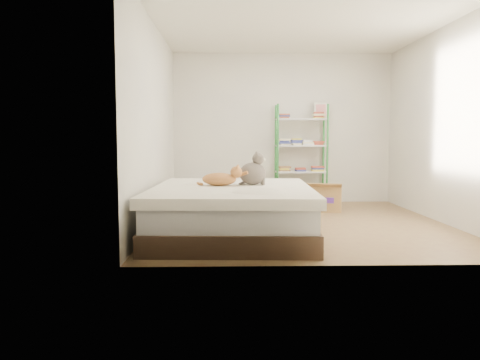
{
  "coord_description": "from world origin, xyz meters",
  "views": [
    {
      "loc": [
        -0.96,
        -6.12,
        1.11
      ],
      "look_at": [
        -0.81,
        -0.49,
        0.62
      ],
      "focal_mm": 35.0,
      "sensor_mm": 36.0,
      "label": 1
    }
  ],
  "objects_px": {
    "orange_cat": "(219,178)",
    "cardboard_box": "(323,198)",
    "white_bin": "(200,192)",
    "shelf_unit": "(301,154)",
    "bed": "(232,211)",
    "grey_cat": "(253,169)"
  },
  "relations": [
    {
      "from": "grey_cat",
      "to": "orange_cat",
      "type": "bearing_deg",
      "value": 100.28
    },
    {
      "from": "bed",
      "to": "orange_cat",
      "type": "relative_size",
      "value": 4.88
    },
    {
      "from": "orange_cat",
      "to": "cardboard_box",
      "type": "xyz_separation_m",
      "value": [
        1.59,
        1.79,
        -0.47
      ]
    },
    {
      "from": "bed",
      "to": "cardboard_box",
      "type": "relative_size",
      "value": 3.64
    },
    {
      "from": "white_bin",
      "to": "orange_cat",
      "type": "bearing_deg",
      "value": -81.43
    },
    {
      "from": "bed",
      "to": "shelf_unit",
      "type": "bearing_deg",
      "value": 67.94
    },
    {
      "from": "cardboard_box",
      "to": "bed",
      "type": "bearing_deg",
      "value": -116.12
    },
    {
      "from": "bed",
      "to": "cardboard_box",
      "type": "xyz_separation_m",
      "value": [
        1.44,
        1.9,
        -0.09
      ]
    },
    {
      "from": "grey_cat",
      "to": "cardboard_box",
      "type": "xyz_separation_m",
      "value": [
        1.19,
        1.69,
        -0.57
      ]
    },
    {
      "from": "cardboard_box",
      "to": "shelf_unit",
      "type": "bearing_deg",
      "value": 116.77
    },
    {
      "from": "cardboard_box",
      "to": "orange_cat",
      "type": "bearing_deg",
      "value": -120.48
    },
    {
      "from": "grey_cat",
      "to": "shelf_unit",
      "type": "xyz_separation_m",
      "value": [
        0.97,
        2.47,
        0.1
      ]
    },
    {
      "from": "bed",
      "to": "shelf_unit",
      "type": "distance_m",
      "value": 2.99
    },
    {
      "from": "shelf_unit",
      "to": "white_bin",
      "type": "height_order",
      "value": "shelf_unit"
    },
    {
      "from": "bed",
      "to": "grey_cat",
      "type": "relative_size",
      "value": 6.0
    },
    {
      "from": "white_bin",
      "to": "shelf_unit",
      "type": "bearing_deg",
      "value": 1.02
    },
    {
      "from": "shelf_unit",
      "to": "white_bin",
      "type": "xyz_separation_m",
      "value": [
        -1.75,
        -0.03,
        -0.66
      ]
    },
    {
      "from": "orange_cat",
      "to": "white_bin",
      "type": "height_order",
      "value": "orange_cat"
    },
    {
      "from": "bed",
      "to": "cardboard_box",
      "type": "bearing_deg",
      "value": 55.32
    },
    {
      "from": "orange_cat",
      "to": "bed",
      "type": "bearing_deg",
      "value": -27.81
    },
    {
      "from": "grey_cat",
      "to": "white_bin",
      "type": "distance_m",
      "value": 2.62
    },
    {
      "from": "shelf_unit",
      "to": "cardboard_box",
      "type": "distance_m",
      "value": 1.04
    }
  ]
}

